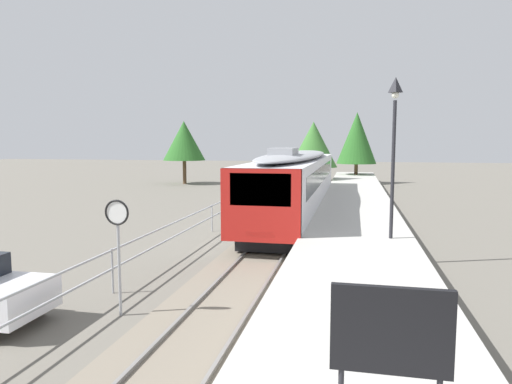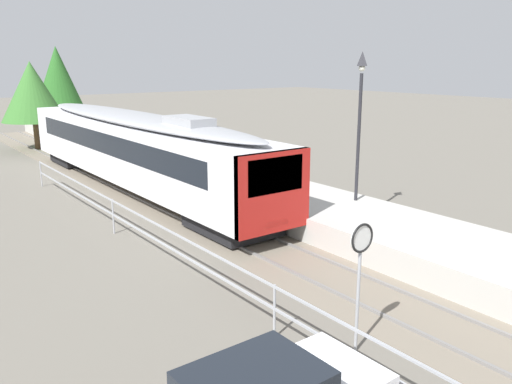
{
  "view_description": "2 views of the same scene",
  "coord_description": "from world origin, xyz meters",
  "px_view_note": "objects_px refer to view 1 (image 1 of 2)",
  "views": [
    {
      "loc": [
        3.09,
        0.91,
        4.12
      ],
      "look_at": [
        -1.0,
        20.05,
        2.0
      ],
      "focal_mm": 32.04,
      "sensor_mm": 36.0,
      "label": 1
    },
    {
      "loc": [
        -9.84,
        3.97,
        5.87
      ],
      "look_at": [
        0.0,
        17.05,
        1.8
      ],
      "focal_mm": 36.66,
      "sensor_mm": 36.0,
      "label": 2
    }
  ],
  "objects_px": {
    "platform_lamp_mid_platform": "(394,127)",
    "platform_notice_board": "(391,337)",
    "commuter_train": "(297,178)",
    "speed_limit_sign": "(118,228)"
  },
  "relations": [
    {
      "from": "platform_lamp_mid_platform",
      "to": "platform_notice_board",
      "type": "relative_size",
      "value": 2.97
    },
    {
      "from": "commuter_train",
      "to": "platform_lamp_mid_platform",
      "type": "xyz_separation_m",
      "value": [
        4.38,
        -9.69,
        2.47
      ]
    },
    {
      "from": "commuter_train",
      "to": "platform_notice_board",
      "type": "distance_m",
      "value": 21.21
    },
    {
      "from": "commuter_train",
      "to": "platform_lamp_mid_platform",
      "type": "bearing_deg",
      "value": -65.68
    },
    {
      "from": "commuter_train",
      "to": "platform_notice_board",
      "type": "height_order",
      "value": "commuter_train"
    },
    {
      "from": "platform_lamp_mid_platform",
      "to": "speed_limit_sign",
      "type": "relative_size",
      "value": 1.91
    },
    {
      "from": "commuter_train",
      "to": "speed_limit_sign",
      "type": "relative_size",
      "value": 7.46
    },
    {
      "from": "platform_notice_board",
      "to": "speed_limit_sign",
      "type": "distance_m",
      "value": 7.68
    },
    {
      "from": "commuter_train",
      "to": "platform_notice_board",
      "type": "xyz_separation_m",
      "value": [
        3.5,
        -20.92,
        0.04
      ]
    },
    {
      "from": "commuter_train",
      "to": "platform_lamp_mid_platform",
      "type": "distance_m",
      "value": 10.92
    }
  ]
}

